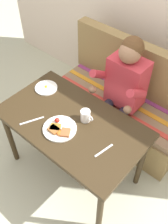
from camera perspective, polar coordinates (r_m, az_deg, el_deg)
ground_plane at (r=2.69m, az=-2.14°, el=-12.33°), size 8.00×8.00×0.00m
table at (r=2.16m, az=-2.61°, el=-3.51°), size 1.20×0.70×0.73m
couch at (r=2.81m, az=8.23°, el=1.48°), size 1.44×0.56×1.00m
person at (r=2.39m, az=8.27°, el=5.33°), size 0.45×0.61×1.21m
plate_breakfast at (r=2.04m, az=-5.38°, el=-3.64°), size 0.26×0.26×0.05m
plate_eggs at (r=2.39m, az=-8.24°, el=5.26°), size 0.20×0.20×0.04m
coffee_mug at (r=2.07m, az=0.36°, el=-0.78°), size 0.12×0.08×0.10m
fork at (r=1.93m, az=4.34°, el=-8.35°), size 0.05×0.17×0.00m
knife at (r=2.14m, az=-11.28°, el=-1.87°), size 0.10×0.19×0.00m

